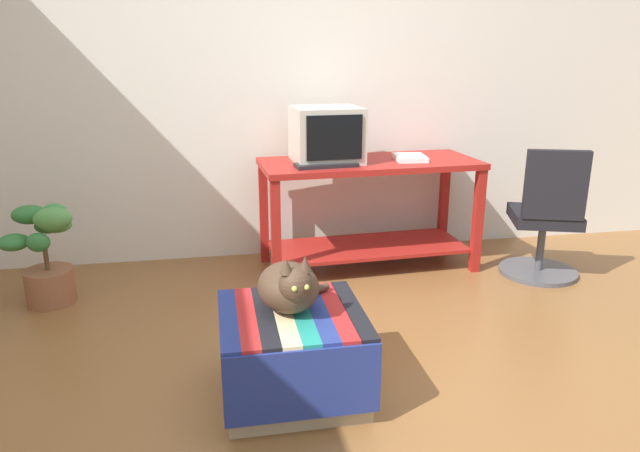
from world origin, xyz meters
The scene contains 11 objects.
ground_plane centered at (0.00, 0.00, 0.00)m, with size 14.00×14.00×0.00m, color brown.
back_wall centered at (0.00, 2.05, 1.30)m, with size 8.00×0.10×2.60m, color silver.
desk centered at (0.47, 1.60, 0.52)m, with size 1.50×0.69×0.76m.
tv_monitor centered at (0.18, 1.62, 0.94)m, with size 0.46×0.44×0.36m.
keyboard centered at (0.14, 1.44, 0.77)m, with size 0.40×0.15×0.02m, color black.
book centered at (0.75, 1.57, 0.78)m, with size 0.20×0.24×0.03m, color white.
ottoman_with_blanket centered at (-0.27, 0.10, 0.20)m, with size 0.62×0.62×0.40m.
cat centered at (-0.28, 0.12, 0.51)m, with size 0.37×0.38×0.28m.
potted_plant centered at (-1.59, 1.34, 0.30)m, with size 0.43×0.32×0.63m.
office_chair centered at (1.58, 1.18, 0.39)m, with size 0.53×0.53×0.89m.
pen centered at (0.82, 1.60, 0.77)m, with size 0.01×0.01×0.14m, color black.
Camera 1 is at (-0.57, -2.17, 1.49)m, focal length 32.65 mm.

